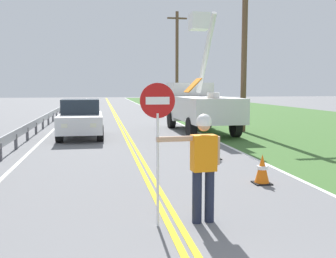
{
  "coord_description": "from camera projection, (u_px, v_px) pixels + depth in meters",
  "views": [
    {
      "loc": [
        -1.17,
        -1.89,
        2.28
      ],
      "look_at": [
        0.51,
        7.81,
        1.2
      ],
      "focal_mm": 41.92,
      "sensor_mm": 36.0,
      "label": 1
    }
  ],
  "objects": [
    {
      "name": "utility_pole_mid",
      "position": [
        177.0,
        60.0,
        35.76
      ],
      "size": [
        1.8,
        0.28,
        8.98
      ],
      "color": "brown",
      "rests_on": "ground"
    },
    {
      "name": "centerline_yellow_right",
      "position": [
        123.0,
        127.0,
        21.9
      ],
      "size": [
        0.11,
        110.0,
        0.01
      ],
      "primitive_type": "cube",
      "color": "yellow",
      "rests_on": "ground"
    },
    {
      "name": "edge_line_left",
      "position": [
        55.0,
        128.0,
        21.27
      ],
      "size": [
        0.12,
        110.0,
        0.01
      ],
      "primitive_type": "cube",
      "color": "silver",
      "rests_on": "ground"
    },
    {
      "name": "stop_sign_paddle",
      "position": [
        158.0,
        122.0,
        6.22
      ],
      "size": [
        0.56,
        0.04,
        2.33
      ],
      "color": "silver",
      "rests_on": "ground"
    },
    {
      "name": "traffic_cone_mid",
      "position": [
        214.0,
        149.0,
        12.23
      ],
      "size": [
        0.4,
        0.4,
        0.7
      ],
      "color": "orange",
      "rests_on": "ground"
    },
    {
      "name": "traffic_cone_lead",
      "position": [
        262.0,
        170.0,
        9.16
      ],
      "size": [
        0.4,
        0.4,
        0.7
      ],
      "color": "orange",
      "rests_on": "ground"
    },
    {
      "name": "guardrail_left_shoulder",
      "position": [
        32.0,
        126.0,
        17.5
      ],
      "size": [
        0.1,
        32.0,
        0.71
      ],
      "color": "#9EA0A3",
      "rests_on": "ground"
    },
    {
      "name": "edge_line_right",
      "position": [
        185.0,
        126.0,
        22.49
      ],
      "size": [
        0.12,
        110.0,
        0.01
      ],
      "primitive_type": "cube",
      "color": "silver",
      "rests_on": "ground"
    },
    {
      "name": "oncoming_sedan_nearest",
      "position": [
        81.0,
        119.0,
        17.3
      ],
      "size": [
        1.96,
        4.13,
        1.7
      ],
      "color": "silver",
      "rests_on": "ground"
    },
    {
      "name": "utility_bucket_truck",
      "position": [
        198.0,
        103.0,
        19.73
      ],
      "size": [
        2.67,
        6.86,
        5.84
      ],
      "color": "silver",
      "rests_on": "ground"
    },
    {
      "name": "grass_verge_right",
      "position": [
        313.0,
        124.0,
        23.85
      ],
      "size": [
        16.0,
        110.0,
        0.01
      ],
      "primitive_type": "cube",
      "color": "#3D662D",
      "rests_on": "ground"
    },
    {
      "name": "flagger_worker",
      "position": [
        203.0,
        161.0,
        6.48
      ],
      "size": [
        1.09,
        0.27,
        1.83
      ],
      "color": "#1E2338",
      "rests_on": "ground"
    },
    {
      "name": "centerline_yellow_left",
      "position": [
        120.0,
        127.0,
        21.87
      ],
      "size": [
        0.11,
        110.0,
        0.01
      ],
      "primitive_type": "cube",
      "color": "yellow",
      "rests_on": "ground"
    },
    {
      "name": "utility_pole_near",
      "position": [
        244.0,
        52.0,
        19.3
      ],
      "size": [
        1.8,
        0.28,
        7.56
      ],
      "color": "brown",
      "rests_on": "ground"
    }
  ]
}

